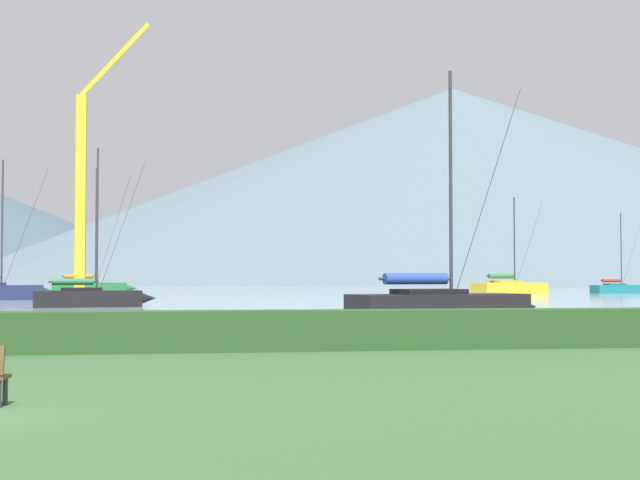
{
  "coord_description": "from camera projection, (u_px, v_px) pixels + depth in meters",
  "views": [
    {
      "loc": [
        3.52,
        -14.11,
        2.02
      ],
      "look_at": [
        14.88,
        60.32,
        4.86
      ],
      "focal_mm": 52.64,
      "sensor_mm": 36.0,
      "label": 1
    }
  ],
  "objects": [
    {
      "name": "harbor_water",
      "position": [
        155.0,
        288.0,
        148.67
      ],
      "size": [
        320.0,
        246.0,
        0.0
      ],
      "primitive_type": "cube",
      "color": "#8C9EA3",
      "rests_on": "ground_plane"
    },
    {
      "name": "dock_crane",
      "position": [
        83.0,
        206.0,
        75.01
      ],
      "size": [
        6.38,
        2.0,
        22.61
      ],
      "color": "#333338",
      "rests_on": "ground_plane"
    },
    {
      "name": "sailboat_slip_11",
      "position": [
        440.0,
        305.0,
        40.31
      ],
      "size": [
        9.1,
        4.39,
        10.94
      ],
      "rotation": [
        0.0,
        0.0,
        0.24
      ],
      "color": "black",
      "rests_on": "harbor_water"
    },
    {
      "name": "hedge_line",
      "position": [
        39.0,
        333.0,
        24.22
      ],
      "size": [
        80.0,
        1.2,
        1.08
      ],
      "primitive_type": "cube",
      "color": "#284C23",
      "rests_on": "ground_plane"
    },
    {
      "name": "distant_hill_central_peak",
      "position": [
        452.0,
        184.0,
        322.28
      ],
      "size": [
        330.61,
        330.61,
        66.59
      ],
      "primitive_type": "cone",
      "color": "slate",
      "rests_on": "ground_plane"
    },
    {
      "name": "sailboat_slip_4",
      "position": [
        90.0,
        287.0,
        101.16
      ],
      "size": [
        9.19,
        3.69,
        13.67
      ],
      "rotation": [
        0.0,
        0.0,
        0.13
      ],
      "color": "#236B38",
      "rests_on": "harbor_water"
    },
    {
      "name": "sailboat_slip_9",
      "position": [
        510.0,
        288.0,
        96.78
      ],
      "size": [
        9.37,
        5.23,
        10.14
      ],
      "rotation": [
        0.0,
        0.0,
        0.34
      ],
      "color": "gold",
      "rests_on": "harbor_water"
    },
    {
      "name": "sailboat_slip_3",
      "position": [
        89.0,
        297.0,
        59.78
      ],
      "size": [
        7.83,
        3.4,
        10.2
      ],
      "rotation": [
        0.0,
        0.0,
        0.18
      ],
      "color": "black",
      "rests_on": "harbor_water"
    },
    {
      "name": "sailboat_slip_6",
      "position": [
        618.0,
        288.0,
        105.22
      ],
      "size": [
        6.95,
        2.74,
        9.03
      ],
      "rotation": [
        0.0,
        0.0,
        0.12
      ],
      "color": "#19707A",
      "rests_on": "harbor_water"
    }
  ]
}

